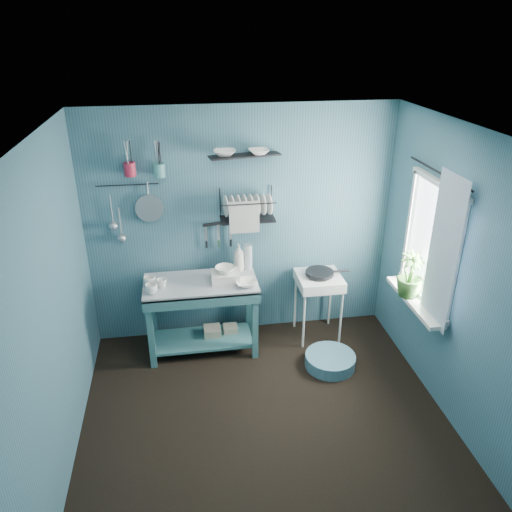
{
  "coord_description": "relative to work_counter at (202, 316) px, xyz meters",
  "views": [
    {
      "loc": [
        -0.61,
        -3.34,
        3.19
      ],
      "look_at": [
        0.05,
        0.85,
        1.2
      ],
      "focal_mm": 35.0,
      "sensor_mm": 36.0,
      "label": 1
    }
  ],
  "objects": [
    {
      "name": "frying_pan",
      "position": [
        1.26,
        0.06,
        0.38
      ],
      "size": [
        0.3,
        0.3,
        0.03
      ],
      "primitive_type": "cylinder",
      "color": "black",
      "rests_on": "hotplate_stand"
    },
    {
      "name": "ladle_outer",
      "position": [
        -0.82,
        0.31,
        1.12
      ],
      "size": [
        0.01,
        0.01,
        0.3
      ],
      "primitive_type": "cylinder",
      "color": "#A7A9AF",
      "rests_on": "wall_back"
    },
    {
      "name": "wash_tub",
      "position": [
        0.25,
        -0.02,
        0.46
      ],
      "size": [
        0.28,
        0.22,
        0.1
      ],
      "primitive_type": "cube",
      "color": "silver",
      "rests_on": "work_counter"
    },
    {
      "name": "knife_strip",
      "position": [
        0.22,
        0.32,
        0.9
      ],
      "size": [
        0.32,
        0.07,
        0.03
      ],
      "primitive_type": "cube",
      "rotation": [
        0.0,
        0.0,
        0.15
      ],
      "color": "black",
      "rests_on": "wall_back"
    },
    {
      "name": "potted_plant",
      "position": [
        1.93,
        -0.62,
        0.65
      ],
      "size": [
        0.31,
        0.31,
        0.45
      ],
      "primitive_type": "imported",
      "rotation": [
        0.0,
        0.0,
        0.27
      ],
      "color": "#376528",
      "rests_on": "windowsill"
    },
    {
      "name": "ladle_inner",
      "position": [
        -0.75,
        0.31,
        0.98
      ],
      "size": [
        0.01,
        0.01,
        0.3
      ],
      "primitive_type": "cylinder",
      "color": "#A7A9AF",
      "rests_on": "wall_back"
    },
    {
      "name": "mug_mid",
      "position": [
        -0.38,
        -0.06,
        0.45
      ],
      "size": [
        0.14,
        0.14,
        0.09
      ],
      "primitive_type": "imported",
      "rotation": [
        0.0,
        0.0,
        0.52
      ],
      "color": "white",
      "rests_on": "work_counter"
    },
    {
      "name": "hotplate_stand",
      "position": [
        1.26,
        0.06,
        -0.03
      ],
      "size": [
        0.52,
        0.52,
        0.75
      ],
      "primitive_type": "cube",
      "rotation": [
        0.0,
        0.0,
        -0.13
      ],
      "color": "white",
      "rests_on": "floor"
    },
    {
      "name": "wall_left",
      "position": [
        -1.13,
        -1.15,
        0.84
      ],
      "size": [
        0.0,
        3.0,
        3.0
      ],
      "primitive_type": "plane",
      "rotation": [
        1.57,
        0.0,
        1.57
      ],
      "color": "#345C6C",
      "rests_on": "ground"
    },
    {
      "name": "floor",
      "position": [
        0.47,
        -1.15,
        -0.41
      ],
      "size": [
        3.2,
        3.2,
        0.0
      ],
      "primitive_type": "plane",
      "color": "black",
      "rests_on": "ground"
    },
    {
      "name": "hook_rail",
      "position": [
        -0.64,
        0.32,
        1.36
      ],
      "size": [
        0.6,
        0.01,
        0.01
      ],
      "primitive_type": "cylinder",
      "rotation": [
        0.0,
        1.57,
        0.0
      ],
      "color": "black",
      "rests_on": "wall_back"
    },
    {
      "name": "mug_right",
      "position": [
        -0.5,
        0.0,
        0.45
      ],
      "size": [
        0.17,
        0.17,
        0.1
      ],
      "primitive_type": "imported",
      "rotation": [
        0.0,
        0.0,
        1.05
      ],
      "color": "white",
      "rests_on": "work_counter"
    },
    {
      "name": "wall_back",
      "position": [
        0.47,
        0.35,
        0.84
      ],
      "size": [
        3.2,
        0.0,
        3.2
      ],
      "primitive_type": "plane",
      "rotation": [
        1.57,
        0.0,
        0.0
      ],
      "color": "#345C6C",
      "rests_on": "ground"
    },
    {
      "name": "colander",
      "position": [
        -0.45,
        0.3,
        1.11
      ],
      "size": [
        0.28,
        0.03,
        0.28
      ],
      "primitive_type": "cylinder",
      "rotation": [
        1.54,
        0.0,
        0.0
      ],
      "color": "#A7A9AF",
      "rests_on": "wall_back"
    },
    {
      "name": "window_glass",
      "position": [
        2.06,
        -0.7,
        0.99
      ],
      "size": [
        0.0,
        1.1,
        1.1
      ],
      "primitive_type": "plane",
      "rotation": [
        1.57,
        0.0,
        1.57
      ],
      "color": "white",
      "rests_on": "wall_right"
    },
    {
      "name": "work_counter",
      "position": [
        0.0,
        0.0,
        0.0
      ],
      "size": [
        1.15,
        0.58,
        0.81
      ],
      "primitive_type": "cube",
      "rotation": [
        0.0,
        0.0,
        -0.0
      ],
      "color": "#346B6E",
      "rests_on": "floor"
    },
    {
      "name": "counter_bowl",
      "position": [
        0.45,
        -0.15,
        0.43
      ],
      "size": [
        0.22,
        0.22,
        0.05
      ],
      "primitive_type": "imported",
      "color": "white",
      "rests_on": "work_counter"
    },
    {
      "name": "utensil_cup_teal",
      "position": [
        -0.33,
        0.27,
        1.5
      ],
      "size": [
        0.11,
        0.11,
        0.13
      ],
      "primitive_type": "cylinder",
      "color": "teal",
      "rests_on": "wall_back"
    },
    {
      "name": "shelf_bowl_left",
      "position": [
        0.3,
        0.25,
        1.62
      ],
      "size": [
        0.24,
        0.24,
        0.05
      ],
      "primitive_type": "imported",
      "rotation": [
        0.0,
        0.0,
        -0.13
      ],
      "color": "white",
      "rests_on": "upper_shelf"
    },
    {
      "name": "shelf_bowl_right",
      "position": [
        0.64,
        0.25,
        1.63
      ],
      "size": [
        0.21,
        0.21,
        0.05
      ],
      "primitive_type": "imported",
      "rotation": [
        0.0,
        0.0,
        0.05
      ],
      "color": "white",
      "rests_on": "upper_shelf"
    },
    {
      "name": "mug_left",
      "position": [
        -0.48,
        -0.16,
        0.45
      ],
      "size": [
        0.12,
        0.12,
        0.1
      ],
      "primitive_type": "imported",
      "color": "white",
      "rests_on": "work_counter"
    },
    {
      "name": "water_bottle",
      "position": [
        0.52,
        0.22,
        0.55
      ],
      "size": [
        0.09,
        0.09,
        0.28
      ],
      "primitive_type": "cylinder",
      "color": "#B2C2C7",
      "rests_on": "work_counter"
    },
    {
      "name": "upper_shelf",
      "position": [
        0.5,
        0.25,
        1.62
      ],
      "size": [
        0.72,
        0.3,
        0.01
      ],
      "primitive_type": "cube",
      "rotation": [
        0.0,
        0.0,
        0.17
      ],
      "color": "black",
      "rests_on": "wall_back"
    },
    {
      "name": "curtain",
      "position": [
        1.99,
        -1.0,
        1.04
      ],
      "size": [
        0.0,
        1.35,
        1.35
      ],
      "primitive_type": "plane",
      "rotation": [
        1.57,
        0.0,
        1.57
      ],
      "color": "silver",
      "rests_on": "wall_right"
    },
    {
      "name": "ceiling",
      "position": [
        0.47,
        -1.15,
        2.09
      ],
      "size": [
        3.2,
        3.2,
        0.0
      ],
      "primitive_type": "plane",
      "rotation": [
        3.14,
        0.0,
        0.0
      ],
      "color": "silver",
      "rests_on": "ground"
    },
    {
      "name": "wall_front",
      "position": [
        0.47,
        -2.65,
        0.84
      ],
      "size": [
        3.2,
        0.0,
        3.2
      ],
      "primitive_type": "plane",
      "rotation": [
        -1.57,
        0.0,
        0.0
      ],
      "color": "#345C6C",
      "rests_on": "ground"
    },
    {
      "name": "utensil_cup_magenta",
      "position": [
        -0.6,
        0.27,
        1.52
      ],
      "size": [
        0.11,
        0.11,
        0.13
      ],
      "primitive_type": "cylinder",
      "color": "#AF2039",
      "rests_on": "wall_back"
    },
    {
      "name": "dish_rack",
      "position": [
        0.52,
        0.22,
        1.12
      ],
      "size": [
        0.58,
        0.31,
        0.32
      ],
      "primitive_type": "cube",
      "rotation": [
        0.0,
        0.0,
        -0.13
      ],
      "color": "black",
      "rests_on": "wall_back"
    },
    {
      "name": "wall_right",
      "position": [
        2.07,
        -1.15,
        0.84
      ],
      "size": [
        0.0,
        3.0,
        3.0
      ],
      "primitive_type": "plane",
      "rotation": [
        1.57,
        0.0,
        -1.57
      ],
      "color": "#345C6C",
      "rests_on": "ground"
    },
    {
      "name": "windowsill",
      "position": [
        1.97,
        -0.7,
        0.4
      ],
      "size": [
        0.16,
        0.95,
        0.04
      ],
      "primitive_type": "cube",
      "color": "white",
      "rests_on": "wall_right"
    },
    {
      "name": "storage_tin_small",
      "position": [
        0.3,
        0.08,
        -0.31
      ],
      "size": [
        0.15,
        0.15,
        0.2
      ],
      "primitive_type": "cube",
      "color": "gray",
      "rests_on": "floor"
    },
    {
      "name": "tub_bowl",
      "position": [
        0.25,
        -0.02,
        0.54
      ],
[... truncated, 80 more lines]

